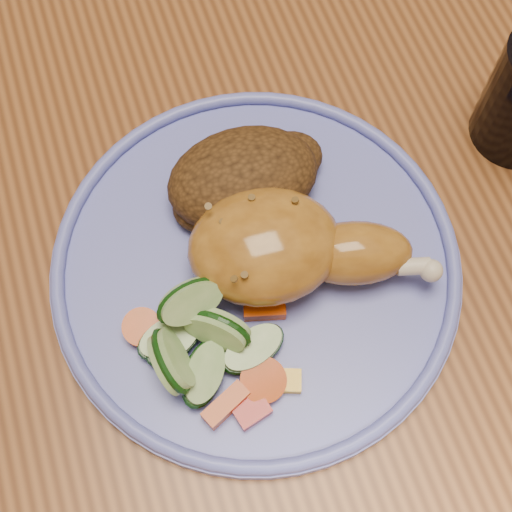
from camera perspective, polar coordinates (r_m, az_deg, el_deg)
name	(u,v)px	position (r m, az deg, el deg)	size (l,w,h in m)	color
ground	(273,351)	(1.28, 1.34, -7.63)	(4.00, 4.00, 0.00)	brown
dining_table	(288,156)	(0.66, 2.60, 7.96)	(0.90, 1.40, 0.75)	brown
plate	(256,267)	(0.51, 0.00, -0.92)	(0.29, 0.29, 0.01)	#636BCC
plate_rim	(256,262)	(0.50, 0.00, -0.45)	(0.29, 0.29, 0.01)	#636BCC
chicken_leg	(287,248)	(0.48, 2.46, 0.65)	(0.17, 0.11, 0.06)	#B17225
rice_pilaf	(246,178)	(0.52, -0.83, 6.28)	(0.12, 0.08, 0.05)	#492C12
vegetable_pile	(202,345)	(0.47, -4.36, -7.11)	(0.11, 0.11, 0.05)	#A50A05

